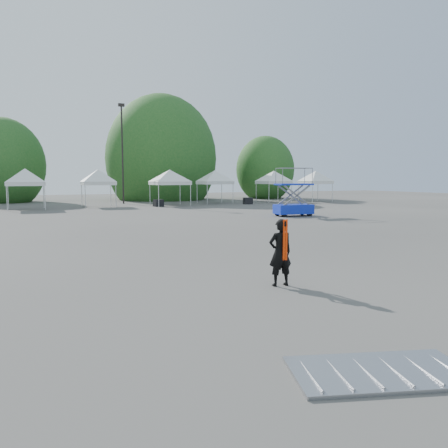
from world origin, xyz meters
name	(u,v)px	position (x,y,z in m)	size (l,w,h in m)	color
ground	(237,262)	(0.00, 0.00, 0.00)	(120.00, 120.00, 0.00)	#474442
light_pole_east	(122,148)	(3.00, 32.00, 5.52)	(0.60, 0.25, 9.80)	black
tree_mid_w	(2,165)	(-8.00, 40.00, 3.93)	(4.16, 4.16, 6.33)	#382314
tree_mid_e	(161,159)	(9.00, 39.00, 4.84)	(5.12, 5.12, 7.79)	#382314
tree_far_e	(265,170)	(22.00, 37.00, 3.63)	(3.84, 3.84, 5.84)	#382314
tent_d	(25,172)	(-5.83, 27.18, 3.06)	(4.14, 4.14, 3.88)	silver
tent_e	(98,172)	(0.09, 28.51, 3.06)	(3.95, 3.95, 3.88)	silver
tent_f	(170,173)	(6.38, 27.36, 3.06)	(4.53, 4.53, 3.88)	silver
tent_g	(215,173)	(11.57, 28.88, 3.06)	(4.21, 4.21, 3.88)	silver
tent_h	(274,173)	(18.36, 28.71, 3.06)	(4.19, 4.19, 3.88)	silver
tent_extra_8	(316,173)	(22.58, 27.09, 3.06)	(3.89, 3.89, 3.88)	silver
man	(280,252)	(-0.37, -3.07, 0.80)	(0.61, 0.42, 1.59)	black
scissor_lift	(294,192)	(10.59, 13.06, 1.63)	(2.61, 1.49, 3.23)	#0E37B8
barrier_left	(379,371)	(-1.66, -7.63, 0.04)	(2.54, 1.79, 0.07)	gray
crate_mid	(158,203)	(5.00, 26.43, 0.32)	(0.81, 0.63, 0.63)	black
crate_east	(248,201)	(14.04, 26.36, 0.32)	(0.83, 0.64, 0.64)	black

